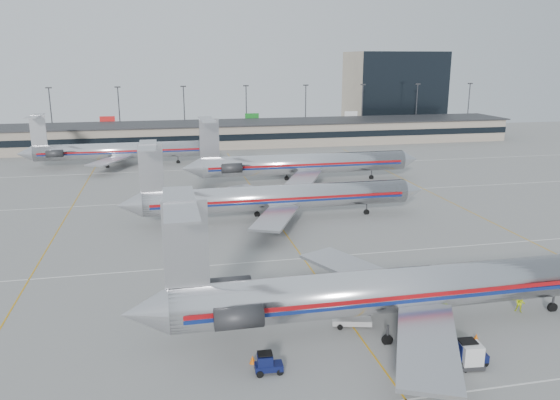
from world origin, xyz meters
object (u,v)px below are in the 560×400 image
object	(u,v)px
tug_center	(439,342)
uld_container	(471,356)
belt_loader	(353,320)
jet_foreground	(400,289)
jet_second_row	(273,197)

from	to	relation	value
tug_center	uld_container	distance (m)	2.81
belt_loader	tug_center	bearing A→B (deg)	-33.12
tug_center	uld_container	bearing A→B (deg)	-54.11
jet_foreground	tug_center	world-z (taller)	jet_foreground
jet_foreground	jet_second_row	bearing A→B (deg)	96.94
belt_loader	jet_second_row	bearing A→B (deg)	104.95
tug_center	belt_loader	xyz separation A→B (m)	(-5.22, 5.67, -0.32)
jet_second_row	jet_foreground	bearing A→B (deg)	-83.06
uld_container	jet_foreground	bearing A→B (deg)	117.23
jet_foreground	belt_loader	xyz separation A→B (m)	(-3.76, 1.18, -3.05)
jet_second_row	tug_center	bearing A→B (deg)	-81.74
tug_center	belt_loader	bearing A→B (deg)	142.69
jet_foreground	uld_container	size ratio (longest dim) A/B	24.18
uld_container	belt_loader	distance (m)	10.43
jet_second_row	uld_container	size ratio (longest dim) A/B	22.70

